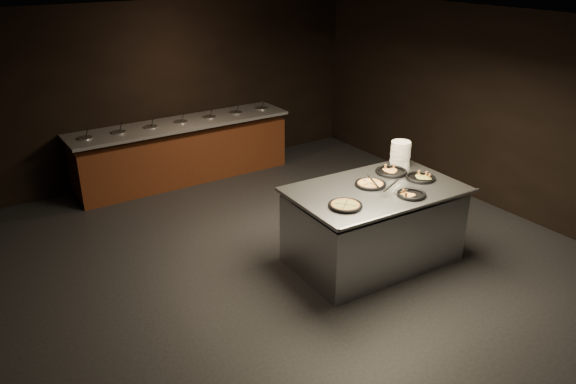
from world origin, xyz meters
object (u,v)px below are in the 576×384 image
(plate_stack, at_px, (400,154))
(pan_veggie_whole, at_px, (345,205))
(serving_counter, at_px, (373,226))
(pan_cheese_whole, at_px, (370,184))

(plate_stack, height_order, pan_veggie_whole, plate_stack)
(plate_stack, distance_m, pan_veggie_whole, 1.56)
(serving_counter, distance_m, plate_stack, 1.12)
(serving_counter, bearing_deg, pan_cheese_whole, 92.27)
(serving_counter, relative_size, pan_veggie_whole, 5.46)
(serving_counter, height_order, plate_stack, plate_stack)
(plate_stack, xyz_separation_m, pan_cheese_whole, (-0.78, -0.31, -0.14))
(pan_veggie_whole, relative_size, pan_cheese_whole, 1.02)
(plate_stack, distance_m, pan_cheese_whole, 0.86)
(pan_veggie_whole, distance_m, pan_cheese_whole, 0.71)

